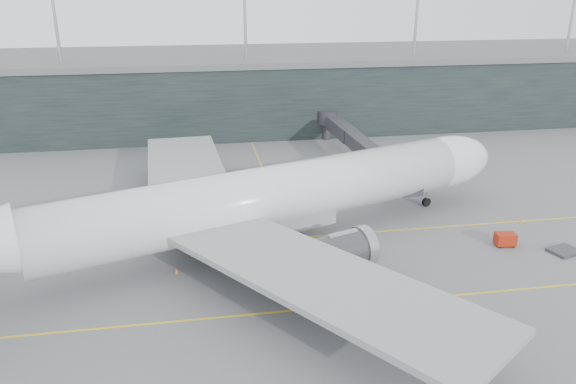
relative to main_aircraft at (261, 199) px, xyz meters
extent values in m
plane|color=#59585D|center=(-1.27, 5.46, -5.85)|extent=(320.00, 320.00, 0.00)
cube|color=yellow|center=(-1.27, 1.46, -5.84)|extent=(160.00, 0.25, 0.02)
cube|color=yellow|center=(-1.27, -14.54, -5.84)|extent=(160.00, 0.25, 0.02)
cube|color=yellow|center=(3.73, 25.46, -5.84)|extent=(0.25, 60.00, 0.02)
cube|color=black|center=(-1.27, 63.46, 1.15)|extent=(240.00, 35.00, 14.00)
cube|color=#56585B|center=(-1.27, 63.46, 8.75)|extent=(240.00, 36.00, 1.20)
cylinder|color=#9E9EA3|center=(-31.27, 53.46, 16.15)|extent=(0.60, 0.60, 14.00)
cylinder|color=#9E9EA3|center=(3.73, 53.46, 16.15)|extent=(0.60, 0.60, 14.00)
cylinder|color=#9E9EA3|center=(38.73, 53.46, 16.15)|extent=(0.60, 0.60, 14.00)
cylinder|color=#9E9EA3|center=(73.73, 53.46, 16.15)|extent=(0.60, 0.60, 14.00)
cylinder|color=silver|center=(0.50, 0.18, 0.19)|extent=(51.77, 24.23, 7.07)
ellipsoid|color=silver|center=(26.81, 9.54, 0.19)|extent=(16.35, 11.63, 7.07)
cube|color=gray|center=(-0.58, -0.20, -2.55)|extent=(19.09, 11.48, 2.28)
cube|color=black|center=(30.89, 10.99, 1.33)|extent=(3.51, 4.06, 0.91)
cube|color=gray|center=(3.20, -17.61, -0.95)|extent=(27.58, 32.85, 0.63)
cylinder|color=#3D3D43|center=(6.27, -9.26, -2.89)|extent=(8.85, 6.43, 3.99)
cube|color=gray|center=(-8.64, 15.68, -0.95)|extent=(12.30, 33.63, 0.63)
cylinder|color=#3D3D43|center=(-0.98, 11.14, -2.89)|extent=(8.85, 6.43, 3.99)
cylinder|color=black|center=(24.12, 8.58, -5.23)|extent=(1.33, 0.85, 1.25)
cylinder|color=#9E9EA3|center=(24.12, 8.58, -4.37)|extent=(0.34, 0.34, 2.96)
cylinder|color=black|center=(-1.96, -6.51, -5.11)|extent=(1.59, 1.03, 1.48)
cylinder|color=black|center=(-5.63, 3.80, -5.11)|extent=(1.59, 1.03, 1.48)
cube|color=#2B2B30|center=(20.28, 6.00, -1.46)|extent=(2.94, 3.28, 2.46)
cube|color=#2B2B30|center=(19.99, 13.29, -1.46)|extent=(2.65, 11.51, 2.20)
cube|color=#2B2B30|center=(19.54, 24.72, -1.46)|extent=(2.87, 11.52, 2.29)
cube|color=#2B2B30|center=(19.08, 36.14, -1.46)|extent=(3.09, 11.53, 2.37)
cylinder|color=#9E9EA3|center=(19.97, 13.91, -4.18)|extent=(0.44, 0.44, 3.34)
cube|color=#3D3D43|center=(19.97, 13.91, -5.55)|extent=(1.81, 1.39, 0.62)
cylinder|color=#2B2B30|center=(20.28, 45.96, -1.46)|extent=(3.52, 3.52, 2.64)
cylinder|color=#2B2B30|center=(20.28, 45.96, -4.27)|extent=(1.58, 1.58, 3.17)
cube|color=#9E1F0B|center=(28.32, -4.89, -4.95)|extent=(2.46, 1.70, 1.38)
cylinder|color=black|center=(27.42, -5.34, -5.64)|extent=(0.44, 0.20, 0.42)
cylinder|color=black|center=(29.11, -5.50, -5.64)|extent=(0.44, 0.20, 0.42)
cylinder|color=black|center=(27.53, -4.28, -5.64)|extent=(0.44, 0.20, 0.42)
cylinder|color=black|center=(29.21, -4.45, -5.64)|extent=(0.44, 0.20, 0.42)
cube|color=#323337|center=(34.20, -7.69, -5.66)|extent=(3.85, 3.41, 0.33)
cube|color=#3D3D43|center=(-5.69, 14.96, -5.70)|extent=(2.20, 1.86, 0.20)
cube|color=#A3A8AF|center=(-5.69, 14.96, -4.80)|extent=(1.79, 1.70, 1.50)
cube|color=navy|center=(-5.69, 14.96, -4.02)|extent=(1.85, 1.76, 0.08)
cube|color=#3D3D43|center=(-4.08, 17.94, -5.72)|extent=(2.10, 1.86, 0.18)
cube|color=#B6BAC3|center=(-4.08, 17.94, -4.93)|extent=(1.73, 1.68, 1.32)
cube|color=navy|center=(-4.08, 17.94, -4.24)|extent=(1.79, 1.73, 0.07)
cube|color=#3D3D43|center=(-2.35, 16.91, -5.71)|extent=(2.26, 2.03, 0.19)
cube|color=#A0A5AB|center=(-2.35, 16.91, -4.87)|extent=(1.88, 1.82, 1.41)
cube|color=navy|center=(-2.35, 16.91, -4.14)|extent=(1.94, 1.88, 0.07)
cone|color=orange|center=(33.89, 0.96, -5.53)|extent=(0.41, 0.41, 0.65)
cone|color=#DD5F0C|center=(7.83, -12.70, -5.54)|extent=(0.39, 0.39, 0.62)
cone|color=#E2490C|center=(6.21, 17.71, -5.51)|extent=(0.43, 0.43, 0.68)
cone|color=orange|center=(-9.94, -5.28, -5.54)|extent=(0.39, 0.39, 0.62)
camera|label=1|loc=(-7.07, -59.83, 23.36)|focal=35.00mm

